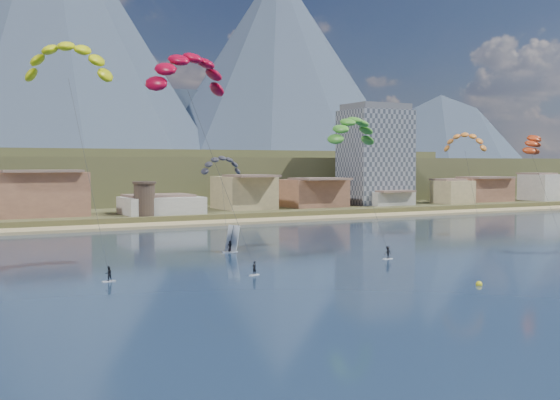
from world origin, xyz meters
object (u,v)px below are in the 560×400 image
at_px(apartment_tower, 375,155).
at_px(kitesurfer_red, 188,67).
at_px(windsurfer, 231,244).
at_px(buoy, 479,284).
at_px(kitesurfer_green, 352,128).
at_px(watchtower, 144,198).
at_px(kitesurfer_yellow, 68,57).

xyz_separation_m(apartment_tower, kitesurfer_red, (-95.36, -87.69, 10.78)).
distance_m(windsurfer, buoy, 45.51).
bearing_deg(buoy, apartment_tower, 59.76).
bearing_deg(buoy, kitesurfer_green, 79.79).
bearing_deg(watchtower, kitesurfer_green, -73.75).
bearing_deg(kitesurfer_green, buoy, -100.21).
distance_m(kitesurfer_green, buoy, 44.68).
bearing_deg(apartment_tower, kitesurfer_yellow, -144.06).
height_order(apartment_tower, buoy, apartment_tower).
height_order(kitesurfer_red, kitesurfer_yellow, kitesurfer_yellow).
distance_m(kitesurfer_red, windsurfer, 32.93).
relative_size(kitesurfer_red, kitesurfer_green, 1.23).
height_order(kitesurfer_red, kitesurfer_green, kitesurfer_red).
relative_size(kitesurfer_yellow, kitesurfer_green, 1.30).
distance_m(kitesurfer_green, windsurfer, 29.68).
bearing_deg(watchtower, kitesurfer_yellow, -114.66).
bearing_deg(kitesurfer_red, kitesurfer_yellow, 152.50).
bearing_deg(kitesurfer_red, buoy, -47.22).
height_order(kitesurfer_yellow, windsurfer, kitesurfer_yellow).
height_order(kitesurfer_red, windsurfer, kitesurfer_red).
relative_size(apartment_tower, kitesurfer_red, 1.00).
relative_size(watchtower, buoy, 10.78).
height_order(apartment_tower, watchtower, apartment_tower).
distance_m(kitesurfer_red, buoy, 49.06).
bearing_deg(watchtower, windsurfer, -92.66).
height_order(kitesurfer_yellow, buoy, kitesurfer_yellow).
xyz_separation_m(kitesurfer_yellow, buoy, (42.05, -37.09, -29.95)).
relative_size(kitesurfer_red, buoy, 40.01).
relative_size(apartment_tower, buoy, 40.09).
bearing_deg(kitesurfer_yellow, watchtower, 65.34).
bearing_deg(kitesurfer_red, apartment_tower, 42.60).
distance_m(kitesurfer_red, kitesurfer_green, 36.09).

